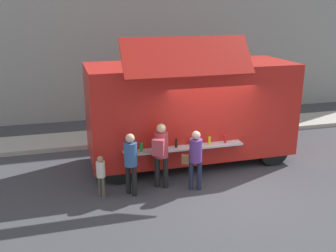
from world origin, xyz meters
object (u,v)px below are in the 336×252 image
at_px(customer_mid_with_backpack, 161,150).
at_px(child_near_queue, 101,172).
at_px(trash_bin, 277,117).
at_px(customer_rear_waiting, 131,159).
at_px(food_truck_main, 191,110).
at_px(customer_front_ordering, 195,155).

height_order(customer_mid_with_backpack, child_near_queue, customer_mid_with_backpack).
bearing_deg(child_near_queue, trash_bin, -1.13).
bearing_deg(customer_mid_with_backpack, child_near_queue, 122.03).
height_order(customer_rear_waiting, child_near_queue, customer_rear_waiting).
bearing_deg(food_truck_main, customer_front_ordering, -105.57).
bearing_deg(customer_mid_with_backpack, food_truck_main, -10.60).
height_order(food_truck_main, trash_bin, food_truck_main).
relative_size(trash_bin, customer_front_ordering, 0.54).
distance_m(trash_bin, child_near_queue, 8.19).
bearing_deg(child_near_queue, customer_mid_with_backpack, -27.44).
relative_size(food_truck_main, customer_rear_waiting, 3.72).
bearing_deg(customer_rear_waiting, trash_bin, -4.97).
distance_m(customer_front_ordering, child_near_queue, 2.39).
bearing_deg(trash_bin, food_truck_main, -151.81).
xyz_separation_m(customer_rear_waiting, child_near_queue, (-0.73, 0.11, -0.32)).
xyz_separation_m(food_truck_main, trash_bin, (4.33, 2.32, -1.20)).
bearing_deg(customer_rear_waiting, child_near_queue, 134.78).
distance_m(food_truck_main, customer_rear_waiting, 2.81).
height_order(customer_front_ordering, child_near_queue, customer_front_ordering).
relative_size(customer_front_ordering, customer_mid_with_backpack, 0.91).
distance_m(food_truck_main, customer_mid_with_backpack, 2.11).
bearing_deg(child_near_queue, customer_front_ordering, -35.93).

